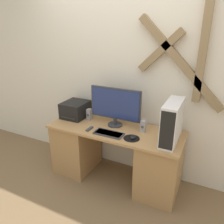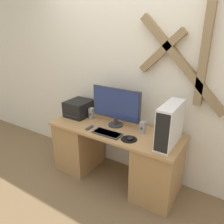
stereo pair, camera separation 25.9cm
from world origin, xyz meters
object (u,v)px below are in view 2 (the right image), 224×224
printer (79,108)px  speaker_right (143,127)px  computer_tower (170,125)px  remote_control (89,128)px  keyboard (107,133)px  monitor (116,105)px  speaker_left (92,113)px  mouse (131,138)px

printer → speaker_right: (0.97, -0.03, -0.03)m
computer_tower → printer: size_ratio=1.35×
remote_control → computer_tower: bearing=8.9°
keyboard → remote_control: size_ratio=2.75×
monitor → speaker_right: size_ratio=4.49×
computer_tower → speaker_left: computer_tower is taller
speaker_left → speaker_right: size_ratio=1.00×
computer_tower → remote_control: size_ratio=3.83×
monitor → computer_tower: 0.72m
mouse → speaker_right: speaker_right is taller
computer_tower → speaker_right: computer_tower is taller
printer → remote_control: (0.38, -0.26, -0.10)m
monitor → keyboard: bearing=-81.5°
mouse → speaker_left: 0.76m
mouse → computer_tower: 0.44m
computer_tower → monitor: bearing=171.7°
computer_tower → speaker_left: (-1.09, 0.12, -0.15)m
monitor → computer_tower: size_ratio=1.37×
speaker_right → mouse: bearing=-100.2°
printer → speaker_right: 0.98m
monitor → printer: size_ratio=1.85×
speaker_left → monitor: bearing=-2.2°
keyboard → computer_tower: computer_tower is taller
mouse → printer: 0.97m
mouse → remote_control: 0.56m
mouse → printer: printer is taller
printer → speaker_left: 0.22m
remote_control → speaker_right: bearing=21.3°
keyboard → remote_control: (-0.26, 0.01, -0.00)m
keyboard → mouse: mouse is taller
monitor → speaker_right: (0.37, -0.02, -0.19)m
remote_control → monitor: bearing=48.1°
speaker_left → remote_control: bearing=-58.5°
keyboard → speaker_right: size_ratio=2.37×
mouse → printer: bearing=165.1°
keyboard → speaker_left: speaker_left is taller
computer_tower → speaker_left: 1.11m
computer_tower → keyboard: bearing=-167.0°
keyboard → computer_tower: bearing=13.0°
mouse → remote_control: size_ratio=0.71×
mouse → remote_control: mouse is taller
computer_tower → speaker_left: bearing=173.8°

